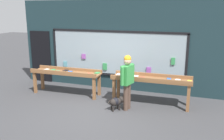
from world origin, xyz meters
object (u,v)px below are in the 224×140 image
at_px(display_table_left, 66,74).
at_px(display_table_right, 151,81).
at_px(person_browsing, 127,78).
at_px(small_dog, 117,101).

bearing_deg(display_table_left, display_table_right, -0.00).
height_order(display_table_left, display_table_right, display_table_right).
distance_m(person_browsing, small_dog, 0.77).
xyz_separation_m(display_table_left, display_table_right, (3.01, -0.00, 0.03)).
bearing_deg(display_table_right, small_dog, -137.21).
bearing_deg(small_dog, display_table_right, -2.31).
height_order(display_table_right, small_dog, display_table_right).
xyz_separation_m(display_table_left, small_dog, (2.14, -0.81, -0.45)).
relative_size(person_browsing, small_dog, 3.50).
relative_size(display_table_right, person_browsing, 1.50).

